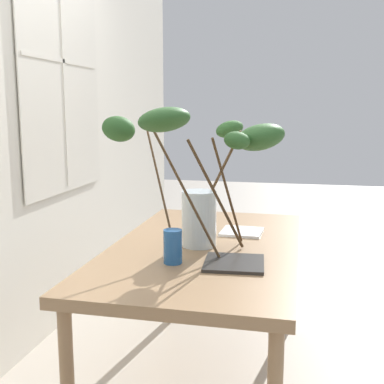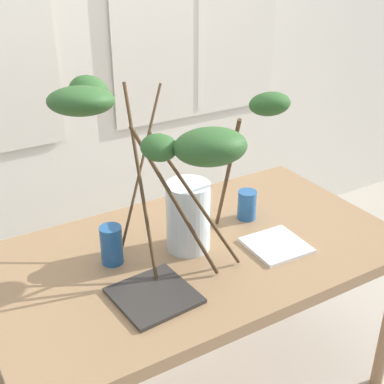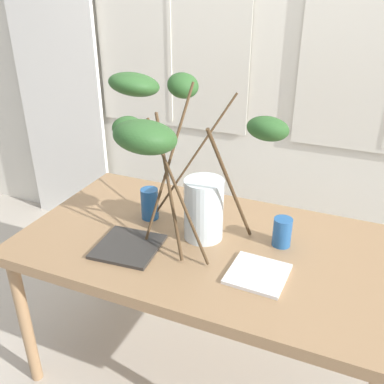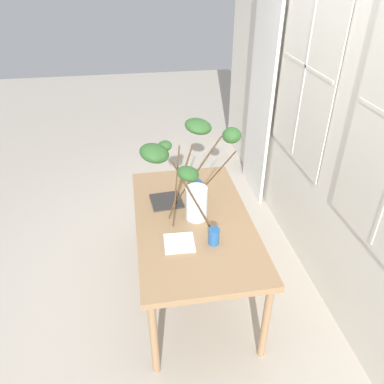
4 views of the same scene
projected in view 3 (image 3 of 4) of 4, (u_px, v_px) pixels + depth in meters
name	position (u px, v px, depth m)	size (l,w,h in m)	color
ground	(203.00, 365.00, 2.13)	(14.00, 14.00, 0.00)	#B7AD9E
back_wall_with_windows	(279.00, 36.00, 2.40)	(5.98, 0.14, 2.88)	silver
curtain_sheer_side	(57.00, 79.00, 2.98)	(0.69, 0.03, 2.22)	white
dining_table	(205.00, 253.00, 1.83)	(1.55, 0.88, 0.74)	#93704C
vase_with_branches	(179.00, 153.00, 1.66)	(0.83, 0.85, 0.68)	silver
drinking_glass_blue_left	(150.00, 204.00, 1.94)	(0.08, 0.08, 0.15)	#235693
drinking_glass_blue_right	(282.00, 232.00, 1.74)	(0.08, 0.08, 0.12)	#235693
plate_square_left	(128.00, 247.00, 1.74)	(0.25, 0.25, 0.01)	#2D2B28
plate_square_right	(258.00, 274.00, 1.58)	(0.21, 0.21, 0.01)	white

